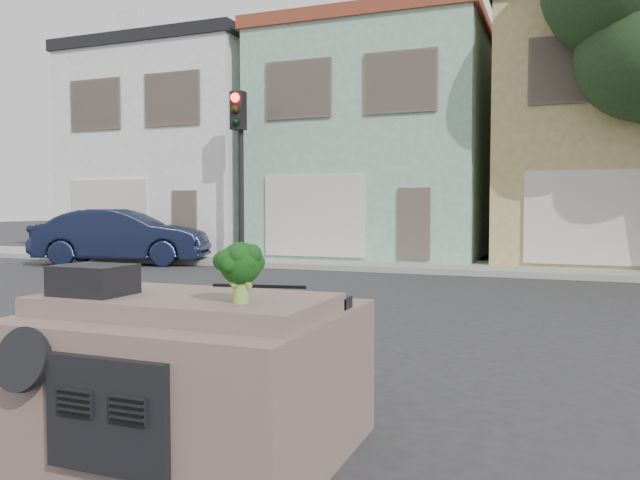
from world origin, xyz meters
The scene contains 11 objects.
ground_plane centered at (0.00, 0.00, 0.00)m, with size 120.00×120.00×0.00m, color #303033.
sidewalk centered at (0.00, 10.50, 0.07)m, with size 40.00×3.00×0.15m, color gray.
townhouse_white centered at (-11.00, 14.50, 3.77)m, with size 7.20×8.20×7.55m, color white.
townhouse_mint centered at (-3.50, 14.50, 3.77)m, with size 7.20×8.20×7.55m, color #8BB89B.
townhouse_tan centered at (4.00, 14.50, 3.77)m, with size 7.20×8.20×7.55m, color tan.
navy_sedan centered at (-9.94, 8.53, 0.00)m, with size 1.75×5.01×1.65m, color #141B35.
traffic_signal centered at (-6.50, 9.50, 2.55)m, with size 0.40×0.40×5.10m, color black.
car_dashboard centered at (0.00, -3.00, 0.56)m, with size 2.00×1.80×1.12m, color #755D53.
instrument_hump centered at (-0.58, -3.35, 1.22)m, with size 0.48×0.38×0.20m, color black.
wiper_arm centered at (0.28, -2.62, 1.13)m, with size 0.70×0.03×0.02m, color black.
broccoli centered at (0.51, -3.32, 1.31)m, with size 0.31×0.31×0.38m, color black.
Camera 1 is at (2.33, -6.65, 1.70)m, focal length 35.00 mm.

